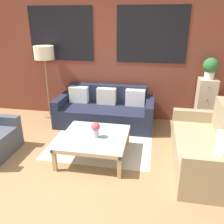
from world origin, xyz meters
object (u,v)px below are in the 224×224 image
at_px(floor_lamp, 44,55).
at_px(flower_vase, 96,129).
at_px(potted_plant, 210,67).
at_px(couch_dark, 105,111).
at_px(coffee_table, 94,139).
at_px(drawer_cabinet, 205,103).
at_px(settee_vintage, 206,149).

distance_m(floor_lamp, flower_vase, 2.29).
xyz_separation_m(potted_plant, flower_vase, (-1.88, -1.57, -0.72)).
bearing_deg(potted_plant, couch_dark, -173.48).
height_order(coffee_table, drawer_cabinet, drawer_cabinet).
relative_size(couch_dark, flower_vase, 8.03).
height_order(drawer_cabinet, potted_plant, potted_plant).
relative_size(floor_lamp, potted_plant, 3.89).
xyz_separation_m(coffee_table, drawer_cabinet, (1.91, 1.54, 0.18)).
bearing_deg(potted_plant, drawer_cabinet, -90.00).
relative_size(settee_vintage, floor_lamp, 1.07).
height_order(drawer_cabinet, flower_vase, drawer_cabinet).
bearing_deg(floor_lamp, flower_vase, -45.96).
height_order(settee_vintage, coffee_table, settee_vintage).
distance_m(settee_vintage, floor_lamp, 3.64).
bearing_deg(couch_dark, drawer_cabinet, 6.51).
bearing_deg(floor_lamp, coffee_table, -46.15).
bearing_deg(settee_vintage, couch_dark, 144.21).
bearing_deg(flower_vase, couch_dark, 95.79).
relative_size(couch_dark, potted_plant, 4.94).
height_order(couch_dark, potted_plant, potted_plant).
xyz_separation_m(coffee_table, floor_lamp, (-1.44, 1.50, 1.05)).
bearing_deg(couch_dark, settee_vintage, -35.79).
distance_m(settee_vintage, potted_plant, 1.80).
height_order(coffee_table, floor_lamp, floor_lamp).
bearing_deg(flower_vase, coffee_table, 142.93).
bearing_deg(drawer_cabinet, potted_plant, 90.00).
bearing_deg(floor_lamp, potted_plant, 0.75).
height_order(settee_vintage, potted_plant, potted_plant).
relative_size(coffee_table, flower_vase, 4.14).
bearing_deg(flower_vase, settee_vintage, 1.44).
xyz_separation_m(drawer_cabinet, flower_vase, (-1.88, -1.57, 0.01)).
bearing_deg(couch_dark, floor_lamp, 172.09).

